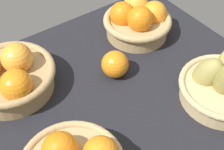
# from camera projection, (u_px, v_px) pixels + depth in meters

# --- Properties ---
(market_tray) EXTENTS (0.84, 0.72, 0.03)m
(market_tray) POSITION_uv_depth(u_px,v_px,m) (116.00, 99.00, 0.90)
(market_tray) COLOR black
(market_tray) RESTS_ON ground
(basket_far_right) EXTENTS (0.21, 0.21, 0.12)m
(basket_far_right) POSITION_uv_depth(u_px,v_px,m) (138.00, 20.00, 1.04)
(basket_far_right) COLOR tan
(basket_far_right) RESTS_ON market_tray
(basket_far_left) EXTENTS (0.24, 0.24, 0.13)m
(basket_far_left) POSITION_uv_depth(u_px,v_px,m) (9.00, 76.00, 0.87)
(basket_far_left) COLOR tan
(basket_far_left) RESTS_ON market_tray
(loose_orange_front_gap) EXTENTS (0.08, 0.08, 0.08)m
(loose_orange_front_gap) POSITION_uv_depth(u_px,v_px,m) (115.00, 64.00, 0.91)
(loose_orange_front_gap) COLOR orange
(loose_orange_front_gap) RESTS_ON market_tray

